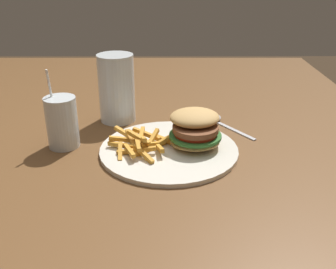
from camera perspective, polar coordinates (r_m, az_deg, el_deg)
dining_table at (r=1.13m, az=-5.06°, el=-0.74°), size 1.37×1.37×0.77m
meal_plate_near at (r=0.89m, az=1.46°, el=-0.86°), size 0.31×0.31×0.09m
beer_glass at (r=1.05m, az=-7.60°, el=6.38°), size 0.09×0.09×0.18m
juice_glass at (r=0.93m, az=-15.24°, el=1.42°), size 0.07×0.07×0.18m
spoon at (r=1.07m, az=6.37°, el=2.43°), size 0.14×0.18×0.02m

